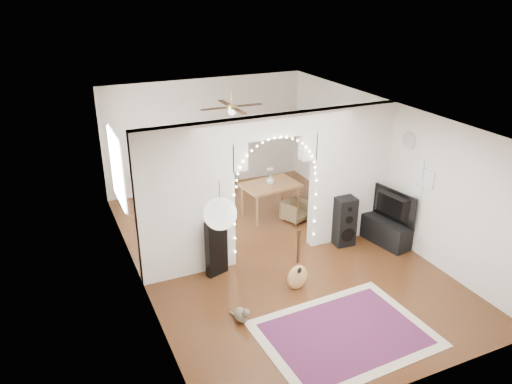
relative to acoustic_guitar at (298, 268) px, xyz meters
name	(u,v)px	position (x,y,z in m)	size (l,w,h in m)	color
floor	(273,253)	(0.16, 1.26, -0.41)	(7.50, 7.50, 0.00)	black
ceiling	(275,115)	(0.16, 1.26, 2.29)	(5.00, 7.50, 0.02)	white
wall_back	(206,134)	(0.16, 5.01, 0.94)	(5.00, 0.02, 2.70)	silver
wall_front	(413,299)	(0.16, -2.49, 0.94)	(5.00, 0.02, 2.70)	silver
wall_left	(135,212)	(-2.34, 1.26, 0.94)	(0.02, 7.50, 2.70)	silver
wall_right	(386,168)	(2.66, 1.26, 0.94)	(0.02, 7.50, 2.70)	silver
divider_wall	(274,184)	(0.16, 1.26, 1.01)	(5.00, 0.20, 2.70)	silver
fairy_lights	(277,180)	(0.16, 1.13, 1.14)	(1.64, 0.04, 1.60)	#FFEABF
window	(117,168)	(-2.31, 3.06, 1.09)	(0.04, 1.20, 1.40)	white
wall_clock	(410,140)	(2.64, 0.66, 1.69)	(0.31, 0.31, 0.03)	white
picture_frames	(420,178)	(2.64, 0.26, 1.09)	(0.02, 0.50, 0.70)	white
paper_lantern	(220,214)	(-1.74, -1.14, 1.84)	(0.40, 0.40, 0.40)	white
ceiling_fan	(232,107)	(0.16, 3.26, 1.99)	(1.10, 1.10, 0.30)	gold
area_rug	(345,334)	(0.08, -1.33, -0.40)	(2.46, 1.84, 0.02)	maroon
guitar_case	(216,247)	(-1.07, 1.01, 0.12)	(0.40, 0.13, 1.06)	black
acoustic_guitar	(298,268)	(0.00, 0.00, 0.00)	(0.40, 0.27, 0.95)	tan
tabby_cat	(241,315)	(-1.19, -0.42, -0.29)	(0.28, 0.45, 0.30)	brown
floor_speaker	(345,221)	(1.58, 1.00, 0.08)	(0.41, 0.37, 0.99)	black
media_console	(386,232)	(2.36, 0.68, -0.16)	(0.40, 1.00, 0.50)	black
tv	(389,206)	(2.36, 0.68, 0.40)	(1.07, 0.14, 0.62)	black
bookcase	(182,168)	(-0.57, 4.76, 0.25)	(1.29, 0.33, 1.33)	#C4AF8E
dining_table	(270,187)	(0.82, 2.75, 0.27)	(1.28, 0.92, 0.76)	brown
flower_vase	(270,180)	(0.82, 2.75, 0.44)	(0.18, 0.18, 0.19)	white
dining_chair_left	(201,238)	(-1.03, 1.98, -0.18)	(0.50, 0.52, 0.47)	brown
dining_chair_right	(295,211)	(1.21, 2.32, -0.19)	(0.48, 0.50, 0.45)	brown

